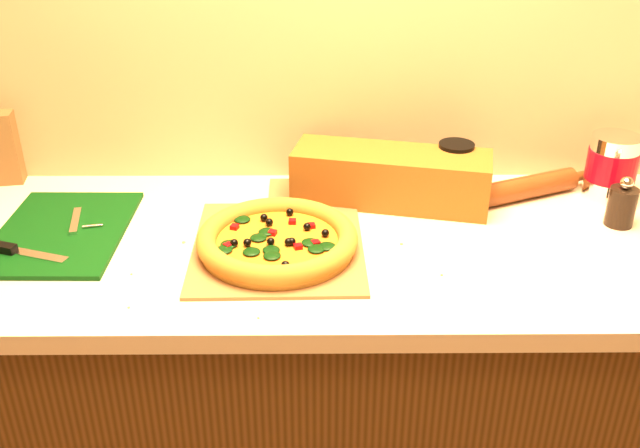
# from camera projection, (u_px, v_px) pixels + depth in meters

# --- Properties ---
(cabinet) EXTENTS (2.80, 0.65, 0.86)m
(cabinet) POSITION_uv_depth(u_px,v_px,m) (354.00, 406.00, 1.73)
(cabinet) COLOR #42290E
(cabinet) RESTS_ON ground
(countertop) EXTENTS (2.84, 0.68, 0.04)m
(countertop) POSITION_uv_depth(u_px,v_px,m) (359.00, 246.00, 1.52)
(countertop) COLOR beige
(countertop) RESTS_ON cabinet
(pizza_peel) EXTENTS (0.36, 0.53, 0.01)m
(pizza_peel) POSITION_uv_depth(u_px,v_px,m) (278.00, 242.00, 1.49)
(pizza_peel) COLOR brown
(pizza_peel) RESTS_ON countertop
(pizza) EXTENTS (0.33, 0.33, 0.05)m
(pizza) POSITION_uv_depth(u_px,v_px,m) (277.00, 240.00, 1.44)
(pizza) COLOR #B6862D
(pizza) RESTS_ON pizza_peel
(cutting_board) EXTENTS (0.29, 0.38, 0.03)m
(cutting_board) POSITION_uv_depth(u_px,v_px,m) (60.00, 232.00, 1.52)
(cutting_board) COLOR #05310A
(cutting_board) RESTS_ON countertop
(pepper_grinder) EXTENTS (0.06, 0.06, 0.11)m
(pepper_grinder) POSITION_uv_depth(u_px,v_px,m) (622.00, 205.00, 1.54)
(pepper_grinder) COLOR black
(pepper_grinder) RESTS_ON countertop
(rolling_pin) EXTENTS (0.38, 0.18, 0.05)m
(rolling_pin) POSITION_uv_depth(u_px,v_px,m) (525.00, 188.00, 1.67)
(rolling_pin) COLOR #55210E
(rolling_pin) RESTS_ON countertop
(coffee_canister) EXTENTS (0.11, 0.11, 0.16)m
(coffee_canister) POSITION_uv_depth(u_px,v_px,m) (612.00, 166.00, 1.65)
(coffee_canister) COLOR silver
(coffee_canister) RESTS_ON countertop
(bread_bag) EXTENTS (0.47, 0.24, 0.12)m
(bread_bag) POSITION_uv_depth(u_px,v_px,m) (391.00, 177.00, 1.64)
(bread_bag) COLOR brown
(bread_bag) RESTS_ON countertop
(paper_bag) EXTENTS (0.10, 0.08, 0.18)m
(paper_bag) POSITION_uv_depth(u_px,v_px,m) (0.00, 147.00, 1.73)
(paper_bag) COLOR brown
(paper_bag) RESTS_ON countertop
(dark_jar) EXTENTS (0.08, 0.08, 0.13)m
(dark_jar) POSITION_uv_depth(u_px,v_px,m) (454.00, 170.00, 1.66)
(dark_jar) COLOR black
(dark_jar) RESTS_ON countertop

